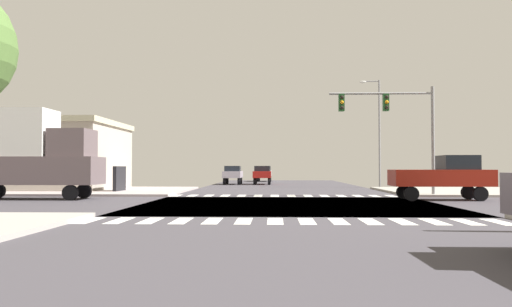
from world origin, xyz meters
name	(u,v)px	position (x,y,z in m)	size (l,w,h in m)	color
ground	(291,205)	(0.00, 0.00, -0.03)	(90.00, 90.00, 0.05)	#3F3B42
sidewalk_corner_ne	(474,191)	(13.00, 12.00, 0.07)	(12.00, 12.00, 0.14)	#A09B91
sidewalk_corner_nw	(101,191)	(-13.00, 12.00, 0.07)	(12.00, 12.00, 0.14)	#A79A97
crosswalk_near	(291,221)	(-0.25, -7.30, 0.00)	(13.50, 2.00, 0.01)	silver
crosswalk_far	(283,196)	(-0.25, 7.30, 0.00)	(13.50, 2.00, 0.01)	silver
traffic_signal_mast	(392,115)	(6.26, 6.89, 4.81)	(6.23, 0.55, 6.53)	gray
street_lamp	(377,124)	(8.10, 20.59, 5.46)	(1.78, 0.32, 9.29)	gray
bank_building	(26,156)	(-19.51, 14.15, 2.60)	(15.30, 9.53, 5.18)	#B1A597
pickup_farside_1	(444,175)	(8.13, 3.50, 1.29)	(5.10, 2.00, 2.35)	black
box_truck_crossing_2	(29,152)	(-14.05, 3.50, 2.56)	(7.20, 2.40, 4.85)	black
sedan_queued_1	(264,172)	(-2.00, 39.48, 1.12)	(1.80, 4.30, 1.88)	black
sedan_leading_2	(262,173)	(-2.00, 28.33, 1.12)	(1.80, 4.30, 1.88)	black
sedan_outer_3	(233,173)	(-5.00, 28.20, 1.12)	(1.80, 4.30, 1.88)	black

